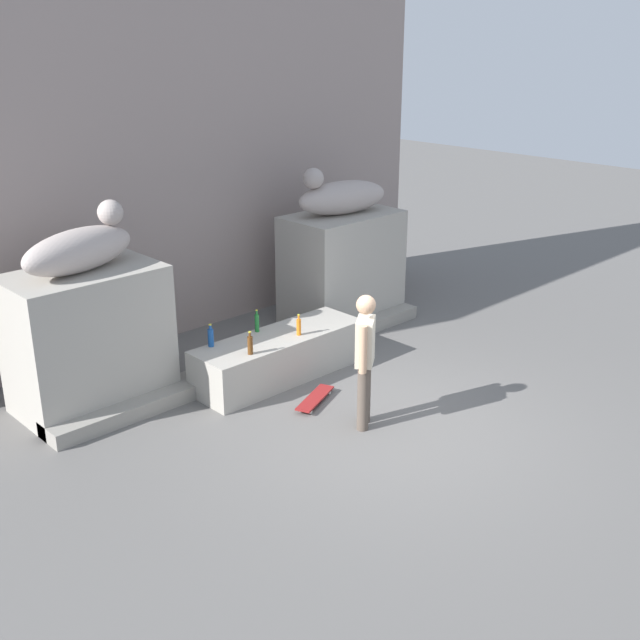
# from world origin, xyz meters

# --- Properties ---
(ground_plane) EXTENTS (40.00, 40.00, 0.00)m
(ground_plane) POSITION_xyz_m (0.00, 0.00, 0.00)
(ground_plane) COLOR #605E5B
(facade_wall) EXTENTS (10.20, 0.60, 6.10)m
(facade_wall) POSITION_xyz_m (0.00, 4.58, 3.05)
(facade_wall) COLOR gray
(facade_wall) RESTS_ON ground_plane
(pedestal_left) EXTENTS (1.87, 1.13, 1.78)m
(pedestal_left) POSITION_xyz_m (-2.25, 2.98, 0.89)
(pedestal_left) COLOR #A39E93
(pedestal_left) RESTS_ON ground_plane
(pedestal_right) EXTENTS (1.87, 1.13, 1.78)m
(pedestal_right) POSITION_xyz_m (2.25, 2.98, 0.89)
(pedestal_right) COLOR #A39E93
(pedestal_right) RESTS_ON ground_plane
(statue_reclining_left) EXTENTS (1.69, 0.93, 0.78)m
(statue_reclining_left) POSITION_xyz_m (-2.21, 2.99, 2.06)
(statue_reclining_left) COLOR #B2A49E
(statue_reclining_left) RESTS_ON pedestal_left
(statue_reclining_right) EXTENTS (1.67, 0.82, 0.78)m
(statue_reclining_right) POSITION_xyz_m (2.21, 2.99, 2.06)
(statue_reclining_right) COLOR #B2A49E
(statue_reclining_right) RESTS_ON pedestal_right
(ledge_block) EXTENTS (2.53, 0.80, 0.62)m
(ledge_block) POSITION_xyz_m (0.00, 1.95, 0.31)
(ledge_block) COLOR #A39E93
(ledge_block) RESTS_ON ground_plane
(skater) EXTENTS (0.45, 0.38, 1.67)m
(skater) POSITION_xyz_m (-0.19, 0.18, 0.92)
(skater) COLOR brown
(skater) RESTS_ON ground_plane
(skateboard) EXTENTS (0.82, 0.49, 0.08)m
(skateboard) POSITION_xyz_m (-0.20, 1.03, 0.06)
(skateboard) COLOR maroon
(skateboard) RESTS_ON ground_plane
(bottle_blue) EXTENTS (0.08, 0.08, 0.31)m
(bottle_blue) POSITION_xyz_m (-0.90, 2.26, 0.75)
(bottle_blue) COLOR #194C99
(bottle_blue) RESTS_ON ledge_block
(bottle_orange) EXTENTS (0.06, 0.06, 0.30)m
(bottle_orange) POSITION_xyz_m (0.20, 1.77, 0.74)
(bottle_orange) COLOR orange
(bottle_orange) RESTS_ON ledge_block
(bottle_brown) EXTENTS (0.07, 0.07, 0.31)m
(bottle_brown) POSITION_xyz_m (-0.69, 1.70, 0.75)
(bottle_brown) COLOR #593314
(bottle_brown) RESTS_ON ledge_block
(bottle_green) EXTENTS (0.06, 0.06, 0.32)m
(bottle_green) POSITION_xyz_m (-0.13, 2.26, 0.75)
(bottle_green) COLOR #1E722D
(bottle_green) RESTS_ON ledge_block
(stair_step) EXTENTS (6.36, 0.50, 0.20)m
(stair_step) POSITION_xyz_m (0.00, 2.39, 0.10)
(stair_step) COLOR gray
(stair_step) RESTS_ON ground_plane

